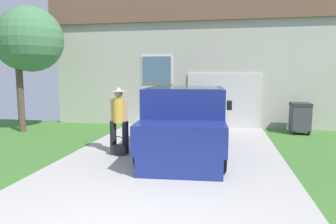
# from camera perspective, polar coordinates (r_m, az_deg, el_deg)

# --- Properties ---
(pickup_truck) EXTENTS (2.26, 5.30, 1.68)m
(pickup_truck) POSITION_cam_1_polar(r_m,az_deg,el_deg) (7.72, 3.28, -2.03)
(pickup_truck) COLOR navy
(pickup_truck) RESTS_ON ground
(person_with_hat) EXTENTS (0.48, 0.46, 1.69)m
(person_with_hat) POSITION_cam_1_polar(r_m,az_deg,el_deg) (7.63, -9.29, -1.07)
(person_with_hat) COLOR black
(person_with_hat) RESTS_ON ground
(handbag) EXTENTS (0.38, 0.15, 0.48)m
(handbag) POSITION_cam_1_polar(r_m,az_deg,el_deg) (7.62, -9.39, -6.90)
(handbag) COLOR #232328
(handbag) RESTS_ON ground
(house_with_garage) EXTENTS (11.40, 7.23, 5.04)m
(house_with_garage) POSITION_cam_1_polar(r_m,az_deg,el_deg) (14.89, 5.97, 9.33)
(house_with_garage) COLOR #B9B7A5
(house_with_garage) RESTS_ON ground
(front_yard_tree) EXTENTS (2.32, 2.22, 4.29)m
(front_yard_tree) POSITION_cam_1_polar(r_m,az_deg,el_deg) (11.65, -25.05, 12.17)
(front_yard_tree) COLOR brown
(front_yard_tree) RESTS_ON ground
(wheeled_trash_bin) EXTENTS (0.60, 0.72, 1.04)m
(wheeled_trash_bin) POSITION_cam_1_polar(r_m,az_deg,el_deg) (11.02, 23.75, -0.87)
(wheeled_trash_bin) COLOR #424247
(wheeled_trash_bin) RESTS_ON ground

